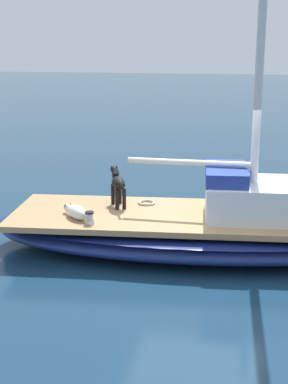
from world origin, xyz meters
name	(u,v)px	position (x,y,z in m)	size (l,w,h in m)	color
ground_plane	(199,250)	(0.00, 0.00, 0.00)	(120.00, 120.00, 0.00)	navy
sailboat_main	(199,232)	(0.00, 0.00, 0.34)	(3.25, 7.46, 0.66)	navy
cabin_house	(265,197)	(-0.12, 1.11, 1.01)	(1.62, 2.35, 0.84)	silver
dog_white	(76,212)	(0.64, -2.06, 0.77)	(0.73, 0.73, 0.22)	silver
dog_black	(118,184)	(-0.22, -1.54, 1.08)	(0.87, 0.50, 0.70)	black
deck_winch	(89,218)	(0.90, -1.74, 0.76)	(0.16, 0.16, 0.21)	#B7B7BC
coiled_rope	(147,203)	(-0.46, -1.05, 0.68)	(0.32, 0.32, 0.04)	beige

